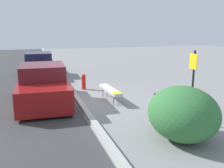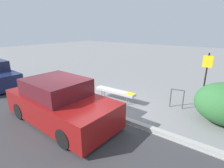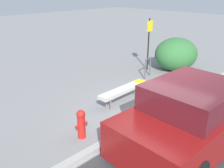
{
  "view_description": "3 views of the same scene",
  "coord_description": "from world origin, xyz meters",
  "px_view_note": "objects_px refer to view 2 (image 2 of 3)",
  "views": [
    {
      "loc": [
        9.7,
        -1.72,
        2.9
      ],
      "look_at": [
        0.25,
        1.35,
        0.72
      ],
      "focal_mm": 40.0,
      "sensor_mm": 36.0,
      "label": 1
    },
    {
      "loc": [
        4.52,
        -4.75,
        3.2
      ],
      "look_at": [
        -0.14,
        1.4,
        0.74
      ],
      "focal_mm": 28.0,
      "sensor_mm": 36.0,
      "label": 2
    },
    {
      "loc": [
        -5.45,
        -3.66,
        3.55
      ],
      "look_at": [
        -0.11,
        1.66,
        0.6
      ],
      "focal_mm": 40.0,
      "sensor_mm": 36.0,
      "label": 3
    }
  ],
  "objects_px": {
    "bike_rack": "(177,97)",
    "sign_post": "(206,76)",
    "bench": "(115,92)",
    "parked_car_near": "(60,103)",
    "fire_hydrant": "(71,86)"
  },
  "relations": [
    {
      "from": "bike_rack",
      "to": "sign_post",
      "type": "relative_size",
      "value": 0.36
    },
    {
      "from": "bench",
      "to": "sign_post",
      "type": "xyz_separation_m",
      "value": [
        3.33,
        1.57,
        0.94
      ]
    },
    {
      "from": "bike_rack",
      "to": "parked_car_near",
      "type": "distance_m",
      "value": 4.67
    },
    {
      "from": "bench",
      "to": "parked_car_near",
      "type": "distance_m",
      "value": 2.71
    },
    {
      "from": "fire_hydrant",
      "to": "parked_car_near",
      "type": "bearing_deg",
      "value": -48.19
    },
    {
      "from": "bench",
      "to": "fire_hydrant",
      "type": "bearing_deg",
      "value": -165.47
    },
    {
      "from": "bike_rack",
      "to": "fire_hydrant",
      "type": "xyz_separation_m",
      "value": [
        -4.78,
        -1.58,
        -0.09
      ]
    },
    {
      "from": "bench",
      "to": "bike_rack",
      "type": "bearing_deg",
      "value": 19.16
    },
    {
      "from": "bench",
      "to": "parked_car_near",
      "type": "relative_size",
      "value": 0.46
    },
    {
      "from": "fire_hydrant",
      "to": "sign_post",
      "type": "bearing_deg",
      "value": 21.61
    },
    {
      "from": "bench",
      "to": "parked_car_near",
      "type": "bearing_deg",
      "value": -101.59
    },
    {
      "from": "bench",
      "to": "bike_rack",
      "type": "height_order",
      "value": "bike_rack"
    },
    {
      "from": "bike_rack",
      "to": "sign_post",
      "type": "bearing_deg",
      "value": 37.58
    },
    {
      "from": "parked_car_near",
      "to": "bike_rack",
      "type": "bearing_deg",
      "value": 52.07
    },
    {
      "from": "bench",
      "to": "fire_hydrant",
      "type": "height_order",
      "value": "fire_hydrant"
    }
  ]
}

